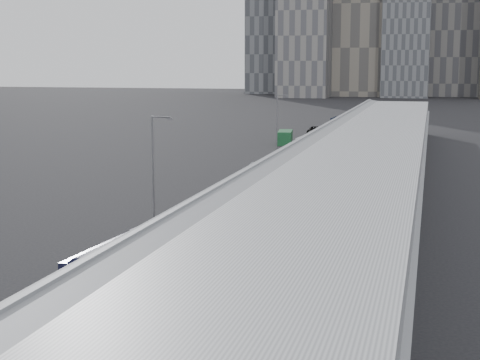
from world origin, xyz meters
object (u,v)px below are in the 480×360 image
(bus_2, at_px, (211,225))
(street_lamp_far, at_px, (278,119))
(bus_0, at_px, (54,336))
(bus_7, at_px, (330,140))
(street_lamp_near, at_px, (155,161))
(bus_5, at_px, (297,159))
(bus_6, at_px, (313,147))
(suv, at_px, (315,131))
(bus_1, at_px, (138,268))
(bus_4, at_px, (279,173))
(bus_9, at_px, (344,125))
(shipping_container, at_px, (285,138))
(bus_3, at_px, (256,190))
(bus_8, at_px, (336,132))

(bus_2, bearing_deg, street_lamp_far, 96.65)
(bus_0, xyz_separation_m, bus_7, (0.37, 96.97, -0.03))
(bus_2, distance_m, street_lamp_near, 11.11)
(bus_2, bearing_deg, bus_5, 90.46)
(bus_6, relative_size, suv, 2.09)
(street_lamp_far, bearing_deg, bus_1, -84.83)
(bus_2, distance_m, bus_5, 41.94)
(bus_5, xyz_separation_m, street_lamp_near, (-7.10, -34.88, 3.94))
(bus_5, bearing_deg, suv, 96.42)
(bus_0, xyz_separation_m, street_lamp_near, (-7.36, 32.70, 4.13))
(bus_2, relative_size, bus_4, 0.91)
(bus_4, height_order, street_lamp_far, street_lamp_far)
(bus_0, distance_m, bus_5, 67.58)
(bus_0, distance_m, suv, 119.82)
(bus_0, relative_size, suv, 1.94)
(bus_5, height_order, suv, bus_5)
(bus_9, distance_m, shipping_container, 25.41)
(street_lamp_far, distance_m, shipping_container, 11.91)
(bus_6, height_order, shipping_container, bus_6)
(bus_7, relative_size, suv, 1.88)
(bus_3, distance_m, shipping_container, 59.94)
(bus_7, relative_size, shipping_container, 1.78)
(bus_2, height_order, bus_8, bus_2)
(bus_0, height_order, bus_3, bus_3)
(street_lamp_near, bearing_deg, bus_8, 84.99)
(bus_0, bearing_deg, street_lamp_far, 90.21)
(bus_3, xyz_separation_m, bus_4, (-0.19, 12.77, 0.01))
(bus_8, bearing_deg, bus_4, -87.53)
(bus_0, distance_m, bus_3, 41.78)
(bus_2, relative_size, street_lamp_near, 1.30)
(bus_8, distance_m, street_lamp_far, 23.38)
(bus_1, bearing_deg, bus_8, 94.81)
(bus_1, xyz_separation_m, street_lamp_far, (-7.09, 78.38, 3.76))
(street_lamp_far, height_order, shipping_container, street_lamp_far)
(bus_3, height_order, bus_4, bus_4)
(street_lamp_near, bearing_deg, bus_0, -77.31)
(bus_4, relative_size, bus_6, 1.05)
(bus_7, relative_size, street_lamp_near, 1.22)
(bus_4, distance_m, bus_5, 13.02)
(shipping_container, bearing_deg, bus_2, -91.35)
(bus_8, xyz_separation_m, street_lamp_near, (-6.95, -79.24, 4.09))
(bus_3, bearing_deg, suv, 88.51)
(bus_1, height_order, shipping_container, bus_1)
(street_lamp_far, bearing_deg, shipping_container, 94.77)
(bus_3, bearing_deg, bus_4, 84.97)
(bus_3, xyz_separation_m, bus_9, (-0.63, 83.44, -0.02))
(bus_1, bearing_deg, bus_6, 94.88)
(bus_2, distance_m, bus_7, 71.33)
(bus_2, distance_m, bus_3, 16.14)
(bus_0, bearing_deg, bus_2, 85.01)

